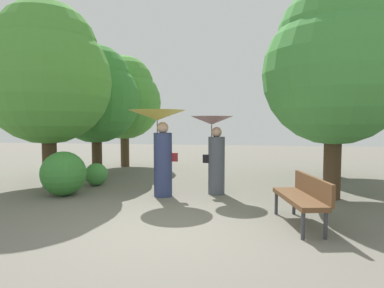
% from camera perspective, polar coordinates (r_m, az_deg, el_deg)
% --- Properties ---
extents(ground_plane, '(40.00, 40.00, 0.00)m').
position_cam_1_polar(ground_plane, '(5.56, -4.69, -14.42)').
color(ground_plane, '#6B665B').
extents(person_left, '(1.34, 1.34, 2.02)m').
position_cam_1_polar(person_left, '(7.63, -5.70, 1.65)').
color(person_left, navy).
rests_on(person_left, ground).
extents(person_right, '(1.02, 1.02, 1.89)m').
position_cam_1_polar(person_right, '(7.85, 3.91, 0.12)').
color(person_right, '#474C56').
rests_on(person_right, ground).
extents(park_bench, '(0.77, 1.57, 0.83)m').
position_cam_1_polar(park_bench, '(5.84, 18.91, -8.52)').
color(park_bench, '#38383D').
rests_on(park_bench, ground).
extents(tree_near_left, '(3.42, 3.42, 4.99)m').
position_cam_1_polar(tree_near_left, '(9.80, -24.04, 11.50)').
color(tree_near_left, '#42301E').
rests_on(tree_near_left, ground).
extents(tree_near_right, '(3.19, 3.19, 4.86)m').
position_cam_1_polar(tree_near_right, '(8.10, 23.78, 12.94)').
color(tree_near_right, '#42301E').
rests_on(tree_near_right, ground).
extents(tree_mid_left, '(2.87, 2.87, 4.34)m').
position_cam_1_polar(tree_mid_left, '(13.18, -11.79, 8.07)').
color(tree_mid_left, '#4C3823').
rests_on(tree_mid_left, ground).
extents(tree_mid_right, '(2.92, 2.92, 4.55)m').
position_cam_1_polar(tree_mid_right, '(11.35, 24.13, 9.32)').
color(tree_mid_right, '#42301E').
rests_on(tree_mid_right, ground).
extents(tree_far_back, '(2.85, 2.85, 4.29)m').
position_cam_1_polar(tree_far_back, '(11.30, -16.50, 8.52)').
color(tree_far_back, '#42301E').
rests_on(tree_far_back, ground).
extents(bush_path_left, '(1.06, 1.06, 1.06)m').
position_cam_1_polar(bush_path_left, '(8.32, -21.59, -4.83)').
color(bush_path_left, '#387F33').
rests_on(bush_path_left, ground).
extents(bush_path_right, '(0.62, 0.62, 0.62)m').
position_cam_1_polar(bush_path_right, '(9.39, -16.43, -5.11)').
color(bush_path_right, '#428C3D').
rests_on(bush_path_right, ground).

